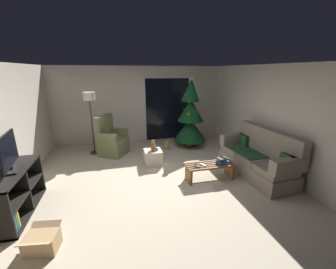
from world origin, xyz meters
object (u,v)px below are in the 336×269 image
remote_graphite (197,167)px  cell_phone (223,157)px  coffee_table (210,169)px  television (8,153)px  christmas_tree (190,117)px  media_shelf (14,195)px  remote_black (196,164)px  floor_lamp (90,102)px  cardboard_box_open_near_shelf (42,242)px  remote_white (203,165)px  teddy_bear_honey_by_tree (166,146)px  armchair (111,141)px  couch (258,159)px  book_stack (222,161)px  ottoman (153,157)px  teddy_bear_chestnut (153,146)px

remote_graphite → cell_phone: bearing=139.1°
coffee_table → television: size_ratio=1.31×
remote_graphite → christmas_tree: bearing=-151.9°
remote_graphite → media_shelf: (-3.33, -0.28, -0.01)m
cell_phone → media_shelf: (-3.97, -0.33, -0.13)m
remote_black → media_shelf: bearing=28.5°
christmas_tree → television: size_ratio=2.63×
floor_lamp → cardboard_box_open_near_shelf: bearing=-96.4°
cardboard_box_open_near_shelf → television: bearing=121.8°
coffee_table → cell_phone: cell_phone is taller
remote_white → teddy_bear_honey_by_tree: size_ratio=0.55×
remote_white → armchair: bearing=-69.1°
remote_black → armchair: armchair is taller
floor_lamp → media_shelf: 3.06m
cell_phone → couch: bearing=-22.3°
cardboard_box_open_near_shelf → christmas_tree: bearing=46.1°
cell_phone → teddy_bear_honey_by_tree: cell_phone is taller
coffee_table → book_stack: bearing=-6.3°
media_shelf → armchair: bearing=57.6°
christmas_tree → couch: bearing=-68.8°
cell_phone → ottoman: size_ratio=0.33×
remote_black → floor_lamp: (-2.32, 2.21, 1.13)m
cardboard_box_open_near_shelf → remote_graphite: bearing=24.1°
remote_black → ottoman: 1.29m
couch → book_stack: bearing=178.3°
armchair → television: 2.91m
remote_graphite → remote_black: same height
coffee_table → teddy_bear_honey_by_tree: coffee_table is taller
christmas_tree → remote_white: bearing=-102.5°
book_stack → television: bearing=-176.0°
cell_phone → christmas_tree: christmas_tree is taller
remote_white → book_stack: size_ratio=0.54×
remote_black → media_shelf: 3.40m
teddy_bear_honey_by_tree → remote_white: bearing=-81.4°
remote_black → remote_white: bearing=162.9°
teddy_bear_chestnut → cardboard_box_open_near_shelf: teddy_bear_chestnut is taller
remote_white → ottoman: bearing=-72.6°
coffee_table → television: bearing=-175.2°
ottoman → teddy_bear_honey_by_tree: size_ratio=1.54×
teddy_bear_honey_by_tree → remote_graphite: bearing=-85.9°
book_stack → television: television is taller
remote_white → teddy_bear_honey_by_tree: remote_white is taller
remote_black → ottoman: bearing=-31.0°
cell_phone → teddy_bear_honey_by_tree: 2.27m
armchair → christmas_tree: bearing=2.3°
book_stack → ottoman: (-1.37, 1.12, -0.24)m
teddy_bear_chestnut → television: bearing=-151.6°
television → couch: bearing=2.9°
remote_graphite → coffee_table: bearing=147.2°
armchair → media_shelf: bearing=-122.4°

